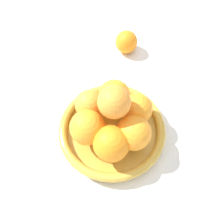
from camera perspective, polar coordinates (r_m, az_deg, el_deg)
ground_plane at (r=0.57m, az=-0.00°, el=-5.43°), size 4.00×4.00×0.00m
fruit_bowl at (r=0.55m, az=-0.00°, el=-4.56°), size 0.27×0.27×0.04m
orange_pile at (r=0.50m, az=0.12°, el=-1.45°), size 0.19×0.20×0.14m
stray_orange at (r=0.73m, az=3.77°, el=17.78°), size 0.07×0.07×0.07m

